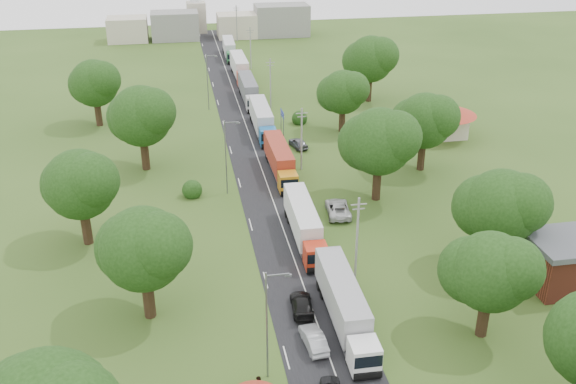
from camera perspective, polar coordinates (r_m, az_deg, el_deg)
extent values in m
plane|color=#2F4C19|center=(71.13, 0.16, -4.95)|extent=(260.00, 260.00, 0.00)
cube|color=black|center=(88.71, -2.17, 1.52)|extent=(8.00, 200.00, 0.04)
cylinder|color=slate|center=(101.38, -0.40, 5.90)|extent=(0.12, 0.12, 4.00)
cylinder|color=slate|center=(103.61, -0.63, 6.34)|extent=(0.12, 0.12, 4.00)
cube|color=navy|center=(101.97, -0.52, 6.97)|extent=(0.06, 3.00, 1.00)
cube|color=silver|center=(101.97, -0.52, 6.97)|extent=(0.07, 3.10, 0.06)
cylinder|color=gray|center=(64.13, 6.15, -4.14)|extent=(0.24, 0.24, 9.00)
cube|color=gray|center=(62.34, 6.32, -1.10)|extent=(1.60, 0.10, 0.10)
cube|color=gray|center=(62.57, 6.29, -1.51)|extent=(1.20, 0.10, 0.10)
cylinder|color=gray|center=(88.76, 1.21, 4.70)|extent=(0.24, 0.24, 9.00)
cube|color=gray|center=(87.48, 1.24, 7.02)|extent=(1.60, 0.10, 0.10)
cube|color=gray|center=(87.64, 1.23, 6.71)|extent=(1.20, 0.10, 0.10)
cylinder|color=gray|center=(114.95, -1.57, 9.59)|extent=(0.24, 0.24, 9.00)
cube|color=gray|center=(113.96, -1.59, 11.43)|extent=(1.60, 0.10, 0.10)
cube|color=gray|center=(114.09, -1.59, 11.19)|extent=(1.20, 0.10, 0.10)
cylinder|color=gray|center=(141.83, -3.35, 12.65)|extent=(0.24, 0.24, 9.00)
cube|color=gray|center=(141.03, -3.39, 14.15)|extent=(1.60, 0.10, 0.10)
cube|color=gray|center=(141.13, -3.38, 13.95)|extent=(1.20, 0.10, 0.10)
cylinder|color=gray|center=(169.08, -4.58, 14.72)|extent=(0.24, 0.24, 9.00)
cube|color=gray|center=(168.41, -4.63, 15.99)|extent=(1.60, 0.10, 0.10)
cube|color=gray|center=(168.49, -4.62, 15.82)|extent=(1.20, 0.10, 0.10)
cylinder|color=slate|center=(51.20, -1.89, -11.89)|extent=(0.16, 0.16, 10.00)
cube|color=slate|center=(48.60, -0.91, -7.37)|extent=(1.80, 0.10, 0.10)
cube|color=slate|center=(48.79, 0.02, -7.43)|extent=(0.50, 0.22, 0.15)
cylinder|color=slate|center=(81.64, -5.55, 3.04)|extent=(0.16, 0.16, 10.00)
cube|color=slate|center=(80.03, -5.04, 6.19)|extent=(1.80, 0.10, 0.10)
cube|color=slate|center=(80.15, -4.47, 6.13)|extent=(0.50, 0.22, 0.15)
cylinder|color=slate|center=(114.71, -7.17, 9.63)|extent=(0.16, 0.16, 10.00)
cube|color=slate|center=(113.57, -6.83, 11.94)|extent=(1.80, 0.10, 0.10)
cube|color=slate|center=(113.65, -6.42, 11.90)|extent=(0.50, 0.22, 0.15)
cylinder|color=#382616|center=(59.88, 16.97, -10.56)|extent=(1.04, 1.04, 3.85)
sphere|color=black|center=(57.34, 17.56, -6.77)|extent=(7.00, 7.00, 7.00)
sphere|color=black|center=(56.79, 19.23, -6.48)|extent=(5.50, 5.50, 5.50)
sphere|color=black|center=(58.10, 16.07, -6.67)|extent=(6.00, 6.00, 6.00)
cylinder|color=#382616|center=(69.69, 17.87, -5.03)|extent=(1.08, 1.08, 4.20)
sphere|color=black|center=(67.33, 18.45, -1.26)|extent=(7.70, 7.70, 7.70)
sphere|color=black|center=(66.78, 20.01, -0.94)|extent=(6.05, 6.05, 6.05)
sphere|color=black|center=(68.15, 17.05, -1.24)|extent=(6.60, 6.60, 6.60)
cylinder|color=#382616|center=(81.63, 7.90, 0.82)|extent=(1.12, 1.12, 4.55)
sphere|color=black|center=(79.48, 8.14, 4.47)|extent=(8.40, 8.40, 8.40)
sphere|color=black|center=(78.58, 9.48, 4.82)|extent=(6.60, 6.60, 6.60)
sphere|color=black|center=(80.67, 6.97, 4.40)|extent=(7.20, 7.20, 7.20)
cylinder|color=#382616|center=(91.53, 11.77, 3.19)|extent=(1.08, 1.08, 4.20)
sphere|color=black|center=(89.75, 12.06, 6.21)|extent=(7.70, 7.70, 7.70)
sphere|color=black|center=(89.05, 13.19, 6.51)|extent=(6.05, 6.05, 6.05)
sphere|color=black|center=(90.74, 11.07, 6.15)|extent=(6.60, 6.60, 6.60)
cylinder|color=#382616|center=(104.52, 4.82, 6.38)|extent=(1.04, 1.04, 3.85)
sphere|color=black|center=(103.09, 4.92, 8.84)|extent=(7.00, 7.00, 7.00)
sphere|color=black|center=(102.28, 5.76, 9.10)|extent=(5.50, 5.50, 5.50)
sphere|color=black|center=(104.14, 4.19, 8.75)|extent=(6.00, 6.00, 6.00)
cylinder|color=#382616|center=(120.56, 7.20, 9.07)|extent=(1.12, 1.12, 4.55)
sphere|color=black|center=(119.12, 7.35, 11.64)|extent=(8.40, 8.40, 8.40)
sphere|color=black|center=(118.25, 8.25, 11.93)|extent=(6.60, 6.60, 6.60)
sphere|color=black|center=(120.30, 6.56, 11.52)|extent=(7.20, 7.20, 7.20)
cylinder|color=#382616|center=(60.82, -12.29, -9.12)|extent=(1.08, 1.08, 4.20)
sphere|color=black|center=(58.11, -12.76, -4.96)|extent=(7.70, 7.70, 7.70)
sphere|color=black|center=(56.67, -11.47, -4.69)|extent=(6.05, 6.05, 6.05)
sphere|color=black|center=(59.66, -13.73, -4.82)|extent=(6.60, 6.60, 6.60)
cylinder|color=#382616|center=(74.40, -17.50, -2.93)|extent=(1.08, 1.08, 4.20)
sphere|color=black|center=(72.20, -18.02, 0.65)|extent=(7.70, 7.70, 7.70)
sphere|color=black|center=(70.68, -17.11, 0.97)|extent=(6.05, 6.05, 6.05)
sphere|color=black|center=(73.84, -18.70, 0.63)|extent=(6.60, 6.60, 6.60)
cylinder|color=#382616|center=(91.87, -12.59, 3.31)|extent=(1.12, 1.12, 4.55)
sphere|color=black|center=(89.96, -12.93, 6.60)|extent=(8.40, 8.40, 8.40)
sphere|color=black|center=(88.47, -12.03, 6.98)|extent=(6.60, 6.60, 6.60)
sphere|color=black|center=(91.64, -13.62, 6.48)|extent=(7.20, 7.20, 7.20)
cylinder|color=#382616|center=(111.37, -16.50, 6.72)|extent=(1.08, 1.08, 4.20)
sphere|color=black|center=(109.92, -16.84, 9.24)|extent=(7.70, 7.70, 7.70)
sphere|color=black|center=(108.49, -16.22, 9.57)|extent=(6.05, 6.05, 6.05)
sphere|color=black|center=(111.51, -17.30, 9.11)|extent=(6.60, 6.60, 6.60)
cube|color=maroon|center=(69.64, 23.77, -5.90)|extent=(8.00, 6.00, 4.60)
cube|color=#47494F|center=(68.41, 24.15, -4.04)|extent=(8.60, 6.60, 0.60)
cube|color=beige|center=(104.88, 13.52, 5.86)|extent=(7.00, 5.00, 4.00)
cone|color=#9B2D1C|center=(103.98, 13.68, 7.37)|extent=(10.08, 10.08, 1.80)
cube|color=gray|center=(173.36, -10.02, 14.35)|extent=(12.00, 8.00, 7.00)
cube|color=beige|center=(174.29, -4.58, 14.54)|extent=(10.00, 8.00, 6.00)
cube|color=gray|center=(175.69, -0.56, 15.04)|extent=(14.00, 8.00, 8.00)
cube|color=beige|center=(173.80, -14.07, 13.85)|extent=(10.00, 8.00, 6.00)
cube|color=beige|center=(181.27, -8.12, 15.12)|extent=(5.00, 5.00, 8.00)
cube|color=white|center=(54.21, 6.78, -14.25)|extent=(2.46, 2.46, 2.53)
cube|color=black|center=(53.10, 7.19, -14.78)|extent=(2.32, 0.06, 1.11)
cube|color=slate|center=(54.03, 7.08, -15.84)|extent=(2.23, 0.28, 0.35)
cube|color=slate|center=(60.04, 4.81, -10.62)|extent=(2.51, 11.66, 0.30)
cube|color=#9E9DA2|center=(59.23, 4.80, -9.03)|extent=(2.71, 11.96, 3.03)
cylinder|color=black|center=(54.24, 7.00, -15.71)|extent=(2.37, 1.01, 1.01)
cylinder|color=black|center=(55.55, 6.45, -14.51)|extent=(2.37, 1.01, 1.01)
cylinder|color=black|center=(62.97, 3.98, -8.95)|extent=(2.37, 1.01, 1.01)
cylinder|color=black|center=(64.18, 3.65, -8.20)|extent=(2.37, 1.01, 1.01)
cube|color=red|center=(66.73, 2.48, -5.69)|extent=(2.41, 2.41, 2.46)
cube|color=black|center=(65.56, 2.71, -5.96)|extent=(2.26, 0.07, 1.08)
cube|color=slate|center=(66.32, 2.68, -6.91)|extent=(2.17, 0.30, 0.34)
cube|color=slate|center=(72.94, 1.30, -3.46)|extent=(2.51, 11.35, 0.29)
cube|color=silver|center=(72.35, 1.27, -2.12)|extent=(2.71, 11.65, 2.95)
cylinder|color=black|center=(66.54, 2.63, -6.84)|extent=(2.31, 0.98, 0.98)
cylinder|color=black|center=(68.01, 2.30, -6.05)|extent=(2.31, 0.98, 0.98)
cylinder|color=black|center=(76.02, 0.78, -2.38)|extent=(2.31, 0.98, 0.98)
cylinder|color=black|center=(77.30, 0.57, -1.88)|extent=(2.31, 0.98, 0.98)
cube|color=#C07B16|center=(82.81, 0.00, 0.88)|extent=(2.38, 2.38, 2.47)
cube|color=black|center=(81.60, 0.15, 0.76)|extent=(2.27, 0.03, 1.09)
cube|color=slate|center=(82.22, 0.14, -0.07)|extent=(2.17, 0.26, 0.35)
cube|color=slate|center=(89.36, -0.79, 2.24)|extent=(2.32, 11.37, 0.30)
cube|color=maroon|center=(88.94, -0.83, 3.37)|extent=(2.52, 11.67, 2.96)
cylinder|color=black|center=(82.46, 0.11, -0.03)|extent=(2.32, 0.99, 0.99)
cylinder|color=black|center=(84.04, -0.11, 0.49)|extent=(2.32, 0.99, 0.99)
cylinder|color=black|center=(92.60, -1.15, 2.94)|extent=(2.32, 0.99, 0.99)
cylinder|color=black|center=(93.95, -1.29, 3.28)|extent=(2.32, 0.99, 0.99)
cube|color=#1A609E|center=(98.01, -1.79, 4.93)|extent=(2.52, 2.52, 2.58)
cube|color=black|center=(96.73, -1.68, 4.88)|extent=(2.37, 0.06, 1.14)
cube|color=slate|center=(97.28, -1.68, 4.12)|extent=(2.27, 0.29, 0.36)
cube|color=slate|center=(105.01, -2.38, 5.88)|extent=(2.59, 11.91, 0.31)
cube|color=silver|center=(104.69, -2.42, 6.89)|extent=(2.80, 12.22, 3.10)
cylinder|color=black|center=(97.54, -1.70, 4.15)|extent=(2.42, 1.03, 1.03)
cylinder|color=black|center=(99.25, -1.86, 4.53)|extent=(2.42, 1.03, 1.03)
cylinder|color=black|center=(108.47, -2.65, 6.38)|extent=(2.42, 1.03, 1.03)
cylinder|color=black|center=(109.92, -2.76, 6.64)|extent=(2.42, 1.03, 1.03)
cube|color=silver|center=(113.99, -3.12, 7.88)|extent=(2.41, 2.41, 2.50)
cube|color=black|center=(112.74, -3.05, 7.86)|extent=(2.30, 0.03, 1.10)
cube|color=slate|center=(113.21, -3.04, 7.22)|extent=(2.20, 0.26, 0.35)
cube|color=slate|center=(120.86, -3.55, 8.50)|extent=(2.34, 11.50, 0.30)
cube|color=#5A5C61|center=(120.63, -3.59, 9.36)|extent=(2.54, 11.80, 3.00)
cylinder|color=black|center=(113.47, -3.05, 7.24)|extent=(2.35, 1.00, 1.00)
cylinder|color=black|center=(115.16, -3.17, 7.51)|extent=(2.35, 1.00, 1.00)
cylinder|color=black|center=(124.26, -3.75, 8.86)|extent=(2.35, 1.00, 1.00)
cylinder|color=black|center=(125.68, -3.83, 9.05)|extent=(2.35, 1.00, 1.00)
cube|color=#AB2D1A|center=(129.05, -3.96, 10.01)|extent=(2.54, 2.54, 2.62)
cube|color=black|center=(127.73, -3.90, 10.02)|extent=(2.41, 0.04, 1.15)
cube|color=slate|center=(128.18, -3.88, 9.41)|extent=(2.31, 0.27, 0.37)
cube|color=slate|center=(136.32, -4.32, 10.48)|extent=(2.52, 12.09, 0.31)
cube|color=silver|center=(136.14, -4.36, 11.28)|extent=(2.73, 12.41, 3.15)
cylinder|color=black|center=(128.44, -3.90, 9.42)|extent=(2.47, 1.05, 1.05)
cylinder|color=black|center=(130.25, -4.00, 9.65)|extent=(2.47, 1.05, 1.05)
cylinder|color=black|center=(139.92, -4.48, 10.76)|extent=(2.47, 1.05, 1.05)
cylinder|color=black|center=(141.43, -4.55, 10.92)|extent=(2.47, 1.05, 1.05)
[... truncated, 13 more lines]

